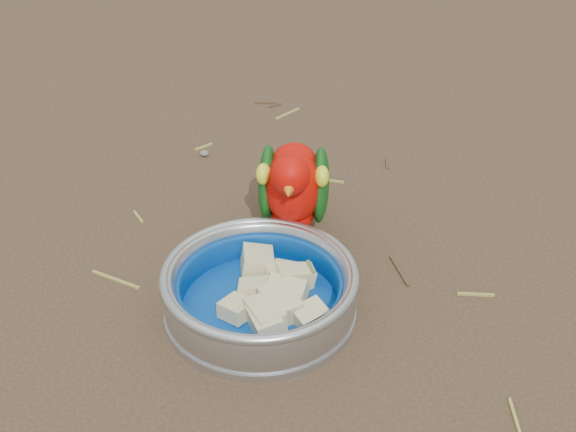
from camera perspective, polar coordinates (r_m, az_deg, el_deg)
The scene contains 6 objects.
ground at distance 0.97m, azimuth -1.51°, elevation -4.89°, with size 60.00×60.00×0.00m, color #443223.
food_bowl at distance 0.92m, azimuth -1.98°, elevation -6.61°, with size 0.22×0.22×0.02m, color #B2B2BA.
bowl_wall at distance 0.90m, azimuth -2.02°, elevation -5.16°, with size 0.22×0.22×0.04m, color #B2B2BA, non-canonical shape.
fruit_wedges at distance 0.91m, azimuth -2.01°, elevation -5.50°, with size 0.13×0.13×0.03m, color beige, non-canonical shape.
lory_parrot at distance 0.99m, azimuth 0.36°, elevation 1.44°, with size 0.09×0.19×0.15m, color #BE0A03, non-canonical shape.
ground_debris at distance 1.01m, azimuth -1.48°, elevation -2.95°, with size 0.90×0.80×0.01m, color #A09744, non-canonical shape.
Camera 1 is at (0.50, -0.57, 0.60)m, focal length 50.00 mm.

